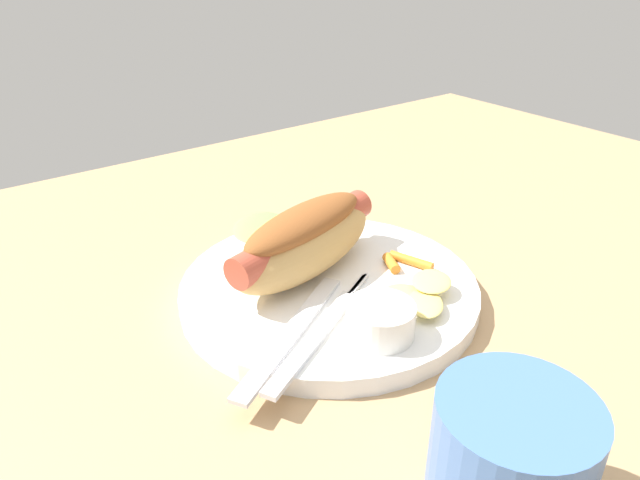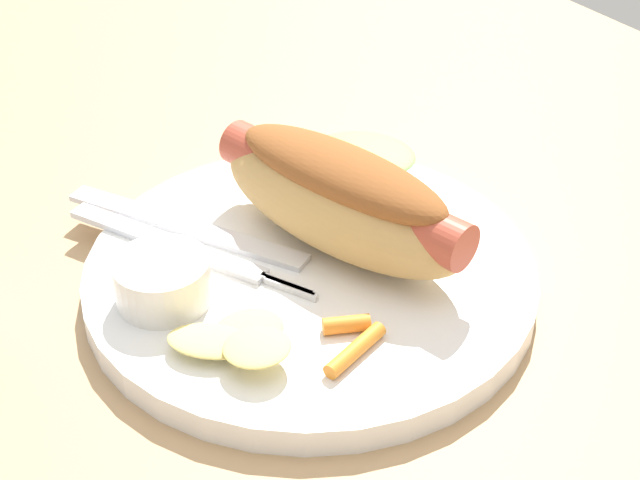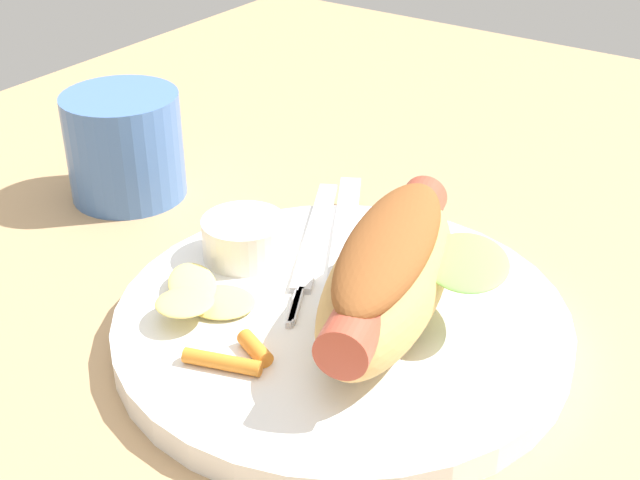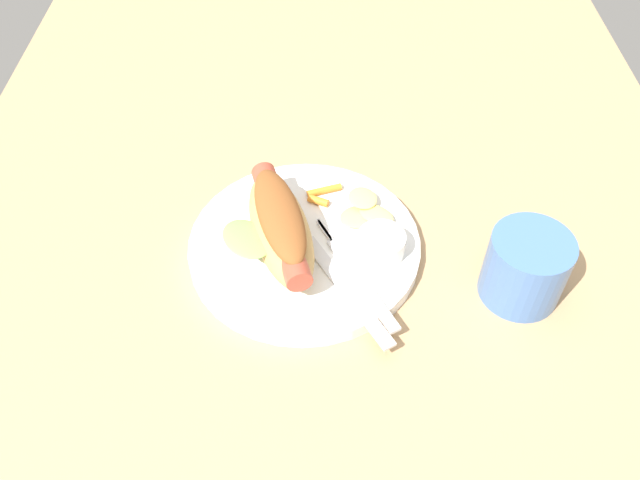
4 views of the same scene
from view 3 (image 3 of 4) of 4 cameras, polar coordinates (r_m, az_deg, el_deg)
ground_plane at (r=48.43cm, az=-2.98°, el=-8.12°), size 120.00×90.00×1.80cm
plate at (r=48.53cm, az=1.42°, el=-5.47°), size 25.01×25.01×1.60cm
hot_dog at (r=45.73cm, az=4.60°, el=-1.98°), size 17.33×11.78×6.01cm
sauce_ramekin at (r=52.57cm, az=-4.96°, el=0.13°), size 5.05×5.05×2.48cm
fork at (r=53.84cm, az=-0.45°, el=-0.25°), size 15.10×8.53×0.40cm
knife at (r=54.74cm, az=1.60°, el=0.27°), size 14.36×9.09×0.36cm
chips_pile at (r=48.62cm, az=-7.75°, el=-3.63°), size 7.19×6.97×1.55cm
carrot_garnish at (r=44.28cm, az=-5.21°, el=-7.66°), size 3.67×4.12×0.88cm
drinking_cup at (r=63.53cm, az=-12.60°, el=6.01°), size 8.17×8.17×7.59cm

